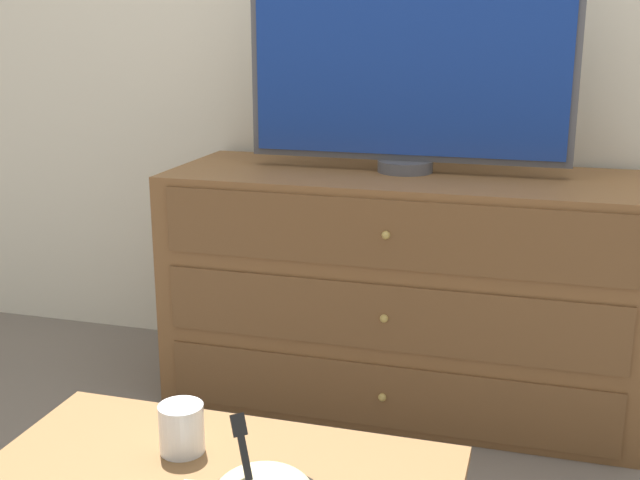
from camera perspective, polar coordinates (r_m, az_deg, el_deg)
ground_plane at (r=2.93m, az=9.36°, el=-8.67°), size 12.00×12.00×0.00m
dresser at (r=2.53m, az=5.84°, el=-3.47°), size 1.44×0.56×0.73m
tv at (r=2.44m, az=6.32°, el=13.23°), size 0.98×0.17×0.71m
drink_cup at (r=1.56m, az=-9.80°, el=-13.25°), size 0.08×0.08×0.09m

